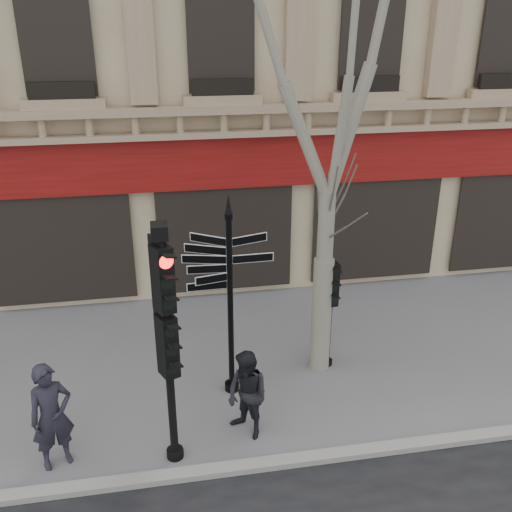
# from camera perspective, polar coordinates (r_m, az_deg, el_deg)

# --- Properties ---
(ground) EXTENTS (80.00, 80.00, 0.00)m
(ground) POSITION_cam_1_polar(r_m,az_deg,el_deg) (11.07, 0.38, -15.32)
(ground) COLOR slate
(ground) RESTS_ON ground
(kerb) EXTENTS (80.00, 0.25, 0.12)m
(kerb) POSITION_cam_1_polar(r_m,az_deg,el_deg) (10.00, 1.92, -19.97)
(kerb) COLOR gray
(kerb) RESTS_ON ground
(fingerpost) EXTENTS (1.93, 1.93, 4.04)m
(fingerpost) POSITION_cam_1_polar(r_m,az_deg,el_deg) (10.26, -2.66, -0.88)
(fingerpost) COLOR black
(fingerpost) RESTS_ON ground
(traffic_signal_main) EXTENTS (0.56, 0.49, 4.17)m
(traffic_signal_main) POSITION_cam_1_polar(r_m,az_deg,el_deg) (8.73, -9.03, -6.34)
(traffic_signal_main) COLOR black
(traffic_signal_main) RESTS_ON ground
(traffic_signal_secondary) EXTENTS (0.42, 0.32, 2.38)m
(traffic_signal_secondary) POSITION_cam_1_polar(r_m,az_deg,el_deg) (11.60, 7.47, -3.86)
(traffic_signal_secondary) COLOR black
(traffic_signal_secondary) RESTS_ON ground
(plane_tree) EXTENTS (3.60, 3.60, 9.56)m
(plane_tree) POSITION_cam_1_polar(r_m,az_deg,el_deg) (10.24, 8.05, 21.96)
(plane_tree) COLOR gray
(plane_tree) RESTS_ON ground
(pedestrian_a) EXTENTS (0.82, 0.70, 1.89)m
(pedestrian_a) POSITION_cam_1_polar(r_m,az_deg,el_deg) (10.02, -19.76, -14.87)
(pedestrian_a) COLOR black
(pedestrian_a) RESTS_ON ground
(pedestrian_b) EXTENTS (0.98, 1.02, 1.65)m
(pedestrian_b) POSITION_cam_1_polar(r_m,az_deg,el_deg) (10.10, -0.86, -13.74)
(pedestrian_b) COLOR black
(pedestrian_b) RESTS_ON ground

